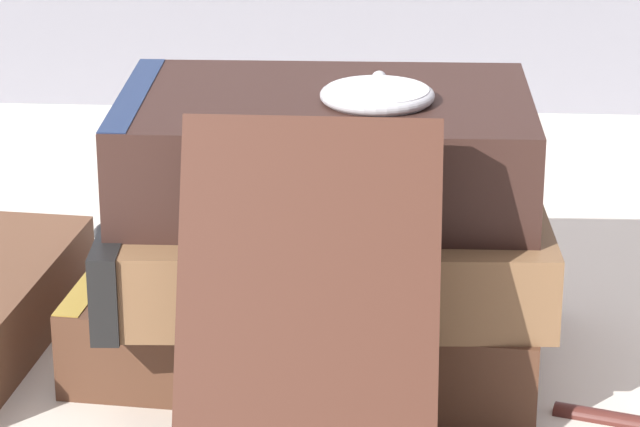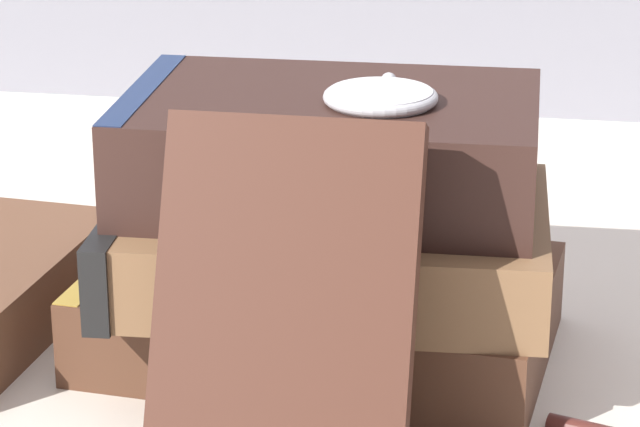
{
  "view_description": "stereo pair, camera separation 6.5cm",
  "coord_description": "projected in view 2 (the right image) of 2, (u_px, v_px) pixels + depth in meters",
  "views": [
    {
      "loc": [
        0.07,
        -0.63,
        0.31
      ],
      "look_at": [
        0.03,
        -0.02,
        0.08
      ],
      "focal_mm": 85.0,
      "sensor_mm": 36.0,
      "label": 1
    },
    {
      "loc": [
        0.13,
        -0.62,
        0.31
      ],
      "look_at": [
        0.03,
        -0.02,
        0.08
      ],
      "focal_mm": 85.0,
      "sensor_mm": 36.0,
      "label": 2
    }
  ],
  "objects": [
    {
      "name": "book_flat_middle",
      "position": [
        317.0,
        246.0,
        0.68
      ],
      "size": [
        0.2,
        0.15,
        0.04
      ],
      "rotation": [
        0.0,
        0.0,
        0.05
      ],
      "color": "brown",
      "rests_on": "book_flat_bottom"
    },
    {
      "name": "pocket_watch",
      "position": [
        382.0,
        95.0,
        0.66
      ],
      "size": [
        0.05,
        0.05,
        0.01
      ],
      "color": "silver",
      "rests_on": "book_flat_top"
    },
    {
      "name": "book_leaning_front",
      "position": [
        284.0,
        325.0,
        0.58
      ],
      "size": [
        0.1,
        0.08,
        0.14
      ],
      "rotation": [
        -0.43,
        0.0,
        0.0
      ],
      "color": "#422319",
      "rests_on": "ground_plane"
    },
    {
      "name": "reading_glasses",
      "position": [
        224.0,
        222.0,
        0.87
      ],
      "size": [
        0.12,
        0.07,
        0.0
      ],
      "rotation": [
        0.0,
        0.0,
        0.21
      ],
      "color": "black",
      "rests_on": "ground_plane"
    },
    {
      "name": "book_flat_top",
      "position": [
        319.0,
        147.0,
        0.67
      ],
      "size": [
        0.18,
        0.13,
        0.05
      ],
      "rotation": [
        0.0,
        0.0,
        0.03
      ],
      "color": "#331E19",
      "rests_on": "book_flat_middle"
    },
    {
      "name": "book_flat_bottom",
      "position": [
        310.0,
        311.0,
        0.71
      ],
      "size": [
        0.22,
        0.15,
        0.04
      ],
      "rotation": [
        0.0,
        0.0,
        -0.09
      ],
      "color": "#4C2D1E",
      "rests_on": "ground_plane"
    },
    {
      "name": "ground_plane",
      "position": [
        269.0,
        357.0,
        0.71
      ],
      "size": [
        3.0,
        3.0,
        0.0
      ],
      "primitive_type": "plane",
      "color": "beige"
    }
  ]
}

